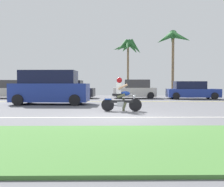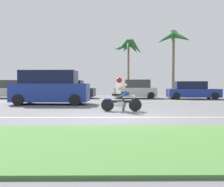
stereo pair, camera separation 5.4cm
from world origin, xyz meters
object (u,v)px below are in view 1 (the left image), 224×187
Objects in this scene: suv_nearby at (50,88)px; palm_tree_0 at (173,40)px; palm_tree_1 at (128,48)px; parked_car_1 at (70,90)px; parked_car_3 at (192,91)px; motorcyclist at (121,97)px; parked_car_0 at (7,90)px; parked_car_2 at (135,90)px.

suv_nearby is 13.84m from palm_tree_0.
parked_car_1 is at bearing -144.25° from palm_tree_1.
motorcyclist is at bearing -124.08° from parked_car_3.
palm_tree_0 is (9.69, 8.84, 4.44)m from suv_nearby.
parked_car_0 is 12.22m from palm_tree_1.
palm_tree_0 is at bearing 66.32° from motorcyclist.
suv_nearby is 8.71m from parked_car_2.
motorcyclist is 0.46× the size of parked_car_0.
parked_car_1 is (5.64, -0.34, -0.01)m from parked_car_0.
palm_tree_0 is 4.48m from palm_tree_1.
parked_car_1 is at bearing 110.33° from motorcyclist.
parked_car_0 is at bearing 177.79° from parked_car_2.
suv_nearby reaches higher than parked_car_2.
palm_tree_1 is at bearing 84.31° from motorcyclist.
parked_car_3 is (4.55, -1.12, -0.06)m from parked_car_2.
parked_car_2 is (5.82, 6.48, -0.24)m from suv_nearby.
parked_car_3 is at bearing -13.83° from parked_car_2.
palm_tree_1 reaches higher than suv_nearby.
suv_nearby is 1.29× the size of parked_car_2.
parked_car_2 is at bearing -85.62° from palm_tree_1.
palm_tree_1 reaches higher than parked_car_2.
parked_car_0 is 5.65m from parked_car_1.
parked_car_2 reaches higher than parked_car_0.
palm_tree_1 is (5.52, 10.40, 3.91)m from suv_nearby.
suv_nearby is 0.82× the size of palm_tree_1.
motorcyclist is at bearing -95.69° from palm_tree_1.
palm_tree_1 is at bearing 35.75° from parked_car_1.
parked_car_2 reaches higher than parked_car_3.
parked_car_1 is at bearing 173.19° from parked_car_3.
parked_car_0 is at bearing 128.13° from suv_nearby.
motorcyclist is 0.38× the size of suv_nearby.
palm_tree_1 is (5.31, 3.82, 4.17)m from parked_car_1.
motorcyclist is at bearing -43.71° from suv_nearby.
parked_car_0 is 0.68× the size of palm_tree_1.
suv_nearby is (-4.10, 3.92, 0.34)m from motorcyclist.
palm_tree_1 is (-4.17, 1.56, -0.53)m from palm_tree_0.
suv_nearby is at bearing -152.67° from parked_car_3.
motorcyclist is at bearing -69.67° from parked_car_1.
palm_tree_0 is at bearing 7.25° from parked_car_0.
parked_car_3 is at bearing -5.62° from parked_car_0.
parked_car_2 is (11.25, -0.43, 0.01)m from parked_car_0.
suv_nearby reaches higher than parked_car_3.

